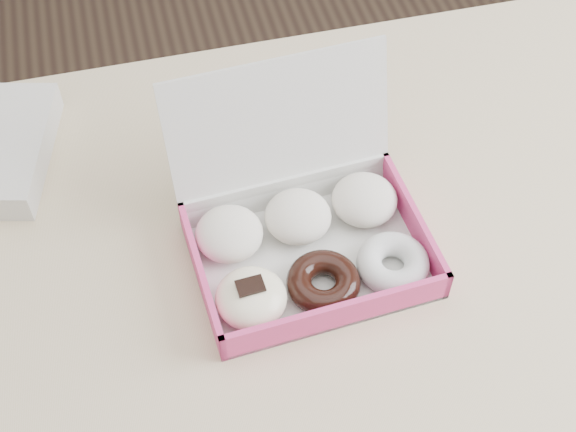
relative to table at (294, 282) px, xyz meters
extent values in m
cube|color=tan|center=(0.00, 0.00, 0.06)|extent=(1.20, 0.80, 0.04)
cylinder|color=tan|center=(0.55, 0.35, -0.32)|extent=(0.05, 0.05, 0.71)
cube|color=silver|center=(0.01, -0.02, 0.08)|extent=(0.29, 0.22, 0.01)
cube|color=#D63876|center=(0.02, -0.12, 0.10)|extent=(0.28, 0.03, 0.05)
cube|color=silver|center=(0.01, 0.08, 0.10)|extent=(0.28, 0.03, 0.05)
cube|color=#D63876|center=(-0.12, -0.03, 0.10)|extent=(0.02, 0.21, 0.05)
cube|color=#D63876|center=(0.15, -0.01, 0.10)|extent=(0.02, 0.21, 0.05)
cube|color=silver|center=(0.01, 0.10, 0.18)|extent=(0.29, 0.08, 0.20)
ellipsoid|color=silver|center=(-0.08, 0.02, 0.11)|extent=(0.09, 0.09, 0.05)
ellipsoid|color=silver|center=(0.01, 0.03, 0.11)|extent=(0.09, 0.09, 0.05)
ellipsoid|color=silver|center=(0.10, 0.03, 0.11)|extent=(0.09, 0.09, 0.05)
ellipsoid|color=#FCEFC6|center=(-0.07, -0.08, 0.11)|extent=(0.09, 0.09, 0.05)
cube|color=black|center=(-0.07, -0.08, 0.13)|extent=(0.03, 0.02, 0.00)
torus|color=black|center=(0.02, -0.07, 0.10)|extent=(0.09, 0.09, 0.03)
torus|color=silver|center=(0.11, -0.07, 0.10)|extent=(0.09, 0.09, 0.03)
camera|label=1|loc=(-0.15, -0.57, 0.90)|focal=50.00mm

